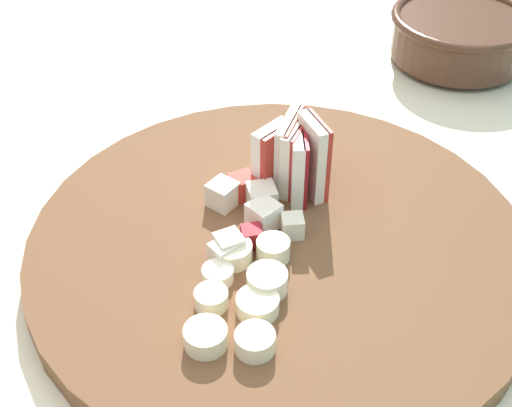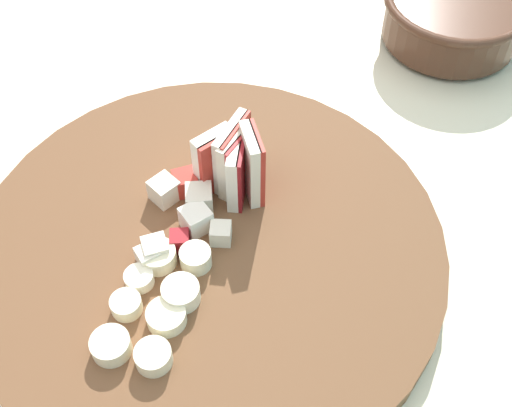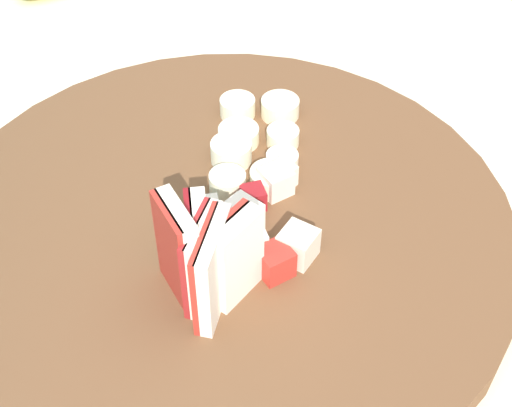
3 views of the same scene
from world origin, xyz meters
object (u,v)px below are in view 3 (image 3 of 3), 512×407
cutting_board (223,227)px  apple_wedge_fan (205,258)px  apple_dice_pile (261,220)px  banana_slice_rows (254,144)px

cutting_board → apple_wedge_fan: size_ratio=5.73×
apple_wedge_fan → apple_dice_pile: size_ratio=0.65×
apple_wedge_fan → apple_dice_pile: apple_wedge_fan is taller
apple_wedge_fan → cutting_board: bearing=-1.4°
apple_wedge_fan → apple_dice_pile: 0.06m
cutting_board → apple_dice_pile: 0.04m
cutting_board → banana_slice_rows: bearing=-12.8°
apple_wedge_fan → banana_slice_rows: 0.13m
apple_wedge_fan → apple_dice_pile: bearing=-28.4°
cutting_board → apple_wedge_fan: bearing=178.6°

